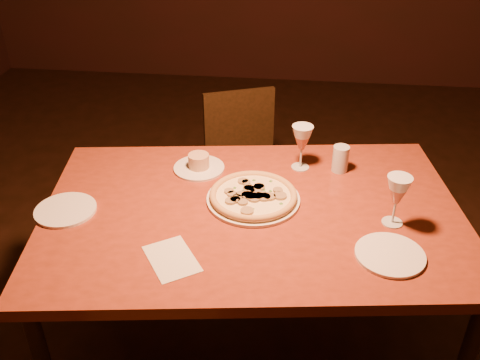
# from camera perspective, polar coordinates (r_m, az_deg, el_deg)

# --- Properties ---
(dining_table) EXTENTS (1.59, 1.14, 0.79)m
(dining_table) POSITION_cam_1_polar(r_m,az_deg,el_deg) (1.93, 1.32, -4.84)
(dining_table) COLOR maroon
(dining_table) RESTS_ON floor
(chair_far) EXTENTS (0.50, 0.50, 0.80)m
(chair_far) POSITION_cam_1_polar(r_m,az_deg,el_deg) (2.88, 0.51, 2.22)
(chair_far) COLOR black
(chair_far) RESTS_ON floor
(pizza_plate) EXTENTS (0.34, 0.34, 0.04)m
(pizza_plate) POSITION_cam_1_polar(r_m,az_deg,el_deg) (1.93, 1.43, -1.72)
(pizza_plate) COLOR silver
(pizza_plate) RESTS_ON dining_table
(ramekin_saucer) EXTENTS (0.20, 0.20, 0.06)m
(ramekin_saucer) POSITION_cam_1_polar(r_m,az_deg,el_deg) (2.12, -4.41, 1.67)
(ramekin_saucer) COLOR silver
(ramekin_saucer) RESTS_ON dining_table
(wine_glass_far) EXTENTS (0.08, 0.08, 0.18)m
(wine_glass_far) POSITION_cam_1_polar(r_m,az_deg,el_deg) (2.11, 6.58, 3.48)
(wine_glass_far) COLOR #AD5E48
(wine_glass_far) RESTS_ON dining_table
(wine_glass_right) EXTENTS (0.08, 0.08, 0.18)m
(wine_glass_right) POSITION_cam_1_polar(r_m,az_deg,el_deg) (1.85, 16.31, -2.12)
(wine_glass_right) COLOR #AD5E48
(wine_glass_right) RESTS_ON dining_table
(water_tumbler) EXTENTS (0.06, 0.06, 0.11)m
(water_tumbler) POSITION_cam_1_polar(r_m,az_deg,el_deg) (2.13, 10.67, 2.24)
(water_tumbler) COLOR #B2BCC2
(water_tumbler) RESTS_ON dining_table
(side_plate_left) EXTENTS (0.21, 0.21, 0.01)m
(side_plate_left) POSITION_cam_1_polar(r_m,az_deg,el_deg) (1.98, -18.11, -3.06)
(side_plate_left) COLOR silver
(side_plate_left) RESTS_ON dining_table
(side_plate_near) EXTENTS (0.22, 0.22, 0.01)m
(side_plate_near) POSITION_cam_1_polar(r_m,az_deg,el_deg) (1.75, 15.70, -7.69)
(side_plate_near) COLOR silver
(side_plate_near) RESTS_ON dining_table
(menu_card) EXTENTS (0.22, 0.24, 0.00)m
(menu_card) POSITION_cam_1_polar(r_m,az_deg,el_deg) (1.69, -7.29, -8.33)
(menu_card) COLOR beige
(menu_card) RESTS_ON dining_table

